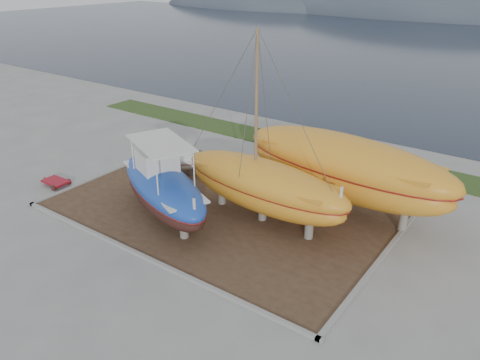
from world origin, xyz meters
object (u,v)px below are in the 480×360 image
Objects in this scene: white_dinghy at (173,162)px; orange_sailboat at (264,132)px; blue_caique at (163,180)px; red_trailer at (56,183)px; orange_bare_hull at (344,175)px.

orange_sailboat is (8.25, -1.89, 4.26)m from white_dinghy.
blue_caique is 8.63m from red_trailer.
white_dinghy is 0.44× the size of orange_sailboat.
white_dinghy is 1.82× the size of red_trailer.
orange_sailboat is 14.25m from red_trailer.
white_dinghy is at bearing -165.12° from orange_bare_hull.
orange_bare_hull is (11.13, 1.75, 1.39)m from white_dinghy.
orange_sailboat is (4.53, 2.75, 2.78)m from blue_caique.
orange_bare_hull is 5.10× the size of red_trailer.
red_trailer is (-12.84, -3.85, -4.82)m from orange_sailboat.
red_trailer is (-15.72, -7.49, -1.95)m from orange_bare_hull.
orange_sailboat is at bearing 55.53° from blue_caique.
white_dinghy reaches higher than red_trailer.
blue_caique reaches higher than orange_bare_hull.
orange_sailboat is at bearing -34.63° from white_dinghy.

